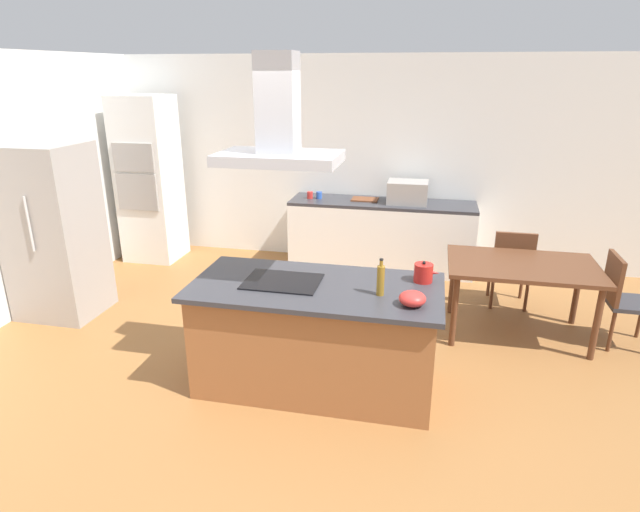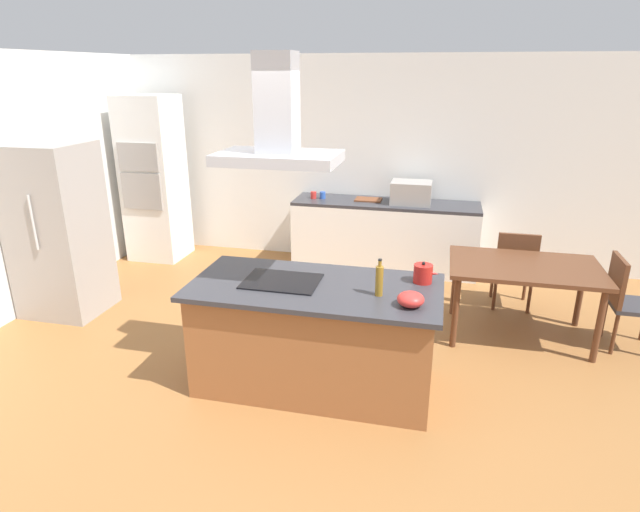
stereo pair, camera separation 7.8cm
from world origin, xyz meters
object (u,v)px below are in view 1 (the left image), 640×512
object	(u,v)px
coffee_mug_blue	(319,195)
cutting_board	(365,199)
tea_kettle	(424,273)
coffee_mug_red	(310,195)
range_hood	(278,129)
cooktop	(282,281)
chair_at_right_end	(623,295)
olive_oil_bottle	(381,280)
countertop_microwave	(408,192)
dining_table	(522,272)
wall_oven_stack	(149,180)
refrigerator	(54,232)
chair_facing_back_wall	(511,264)
mixing_bowl	(412,299)

from	to	relation	value
coffee_mug_blue	cutting_board	distance (m)	0.60
tea_kettle	coffee_mug_red	bearing A→B (deg)	120.58
coffee_mug_red	range_hood	bearing A→B (deg)	-81.20
cooktop	chair_at_right_end	world-z (taller)	cooktop
olive_oil_bottle	tea_kettle	bearing A→B (deg)	47.48
countertop_microwave	dining_table	bearing A→B (deg)	-52.99
cutting_board	range_hood	size ratio (longest dim) A/B	0.38
wall_oven_stack	dining_table	world-z (taller)	wall_oven_stack
refrigerator	range_hood	xyz separation A→B (m)	(2.70, -0.80, 1.19)
refrigerator	countertop_microwave	bearing A→B (deg)	30.55
tea_kettle	range_hood	bearing A→B (deg)	-167.15
refrigerator	chair_facing_back_wall	xyz separation A→B (m)	(4.73, 1.15, -0.40)
coffee_mug_blue	chair_at_right_end	world-z (taller)	coffee_mug_blue
olive_oil_bottle	mixing_bowl	bearing A→B (deg)	-29.65
cooktop	coffee_mug_blue	distance (m)	2.90
coffee_mug_blue	wall_oven_stack	xyz separation A→B (m)	(-2.30, -0.24, 0.16)
tea_kettle	countertop_microwave	world-z (taller)	countertop_microwave
cooktop	dining_table	bearing A→B (deg)	32.34
chair_at_right_end	chair_facing_back_wall	xyz separation A→B (m)	(-0.92, 0.67, 0.00)
cooktop	chair_facing_back_wall	world-z (taller)	cooktop
cutting_board	refrigerator	bearing A→B (deg)	-144.38
cooktop	refrigerator	world-z (taller)	refrigerator
mixing_bowl	coffee_mug_blue	distance (m)	3.40
chair_facing_back_wall	coffee_mug_blue	bearing A→B (deg)	158.31
coffee_mug_red	chair_facing_back_wall	xyz separation A→B (m)	(2.47, -0.92, -0.44)
countertop_microwave	coffee_mug_blue	distance (m)	1.15
dining_table	range_hood	distance (m)	2.80
olive_oil_bottle	coffee_mug_blue	world-z (taller)	olive_oil_bottle
coffee_mug_blue	range_hood	distance (m)	3.12
cutting_board	chair_at_right_end	size ratio (longest dim) A/B	0.38
olive_oil_bottle	wall_oven_stack	distance (m)	4.37
countertop_microwave	chair_facing_back_wall	xyz separation A→B (m)	(1.20, -0.93, -0.53)
cutting_board	dining_table	world-z (taller)	cutting_board
cutting_board	wall_oven_stack	xyz separation A→B (m)	(-2.90, -0.28, 0.19)
range_hood	cooktop	bearing A→B (deg)	0.00
tea_kettle	refrigerator	size ratio (longest dim) A/B	0.11
cutting_board	range_hood	world-z (taller)	range_hood
chair_facing_back_wall	chair_at_right_end	bearing A→B (deg)	-36.01
olive_oil_bottle	coffee_mug_red	bearing A→B (deg)	112.70
refrigerator	dining_table	bearing A→B (deg)	5.85
cooktop	olive_oil_bottle	bearing A→B (deg)	-6.26
cooktop	coffee_mug_red	size ratio (longest dim) A/B	6.67
olive_oil_bottle	coffee_mug_blue	distance (m)	3.17
mixing_bowl	coffee_mug_blue	xyz separation A→B (m)	(-1.36, 3.11, -0.01)
countertop_microwave	range_hood	size ratio (longest dim) A/B	0.56
range_hood	wall_oven_stack	bearing A→B (deg)	134.76
mixing_bowl	chair_facing_back_wall	xyz separation A→B (m)	(0.99, 2.18, -0.45)
olive_oil_bottle	mixing_bowl	world-z (taller)	olive_oil_bottle
tea_kettle	cutting_board	distance (m)	2.81
mixing_bowl	coffee_mug_red	bearing A→B (deg)	115.59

